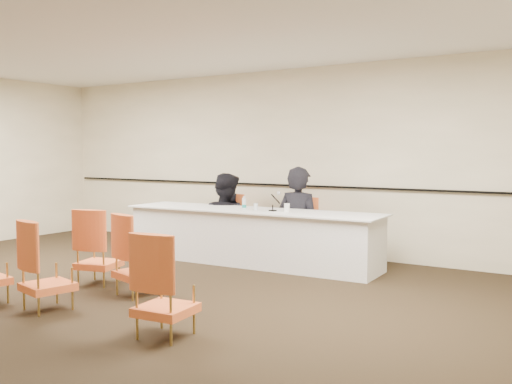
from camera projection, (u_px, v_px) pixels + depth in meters
floor at (104, 304)px, 6.17m from camera, size 10.00×10.00×0.00m
ceiling at (98, 23)px, 5.96m from camera, size 10.00×10.00×0.00m
wall_back at (287, 161)px, 9.42m from camera, size 10.00×0.04×3.00m
wall_rail at (286, 185)px, 9.41m from camera, size 9.80×0.04×0.03m
panel_table at (251, 236)px, 8.42m from camera, size 4.03×1.09×0.80m
panelist_main at (299, 231)px, 8.67m from camera, size 0.72×0.47×1.96m
panelist_main_chair at (299, 229)px, 8.67m from camera, size 0.52×0.52×0.95m
panelist_second at (226, 229)px, 9.34m from camera, size 0.91×0.71×1.84m
panelist_second_chair at (226, 224)px, 9.34m from camera, size 0.52×0.52×0.95m
papers at (278, 212)px, 8.04m from camera, size 0.31×0.23×0.00m
microphone at (273, 201)px, 8.13m from camera, size 0.12×0.21×0.29m
water_bottle at (244, 203)px, 8.32m from camera, size 0.08×0.08×0.21m
drinking_glass at (256, 207)px, 8.32m from camera, size 0.06×0.06×0.10m
coffee_cup at (287, 208)px, 8.00m from camera, size 0.10×0.10×0.13m
aud_chair_front_left at (99, 246)px, 7.10m from camera, size 0.62×0.62×0.95m
aud_chair_front_mid at (138, 254)px, 6.53m from camera, size 0.62×0.62×0.95m
aud_chair_back_mid at (47, 265)px, 5.93m from camera, size 0.60×0.60×0.95m
aud_chair_back_right at (166, 284)px, 5.06m from camera, size 0.55×0.55×0.95m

